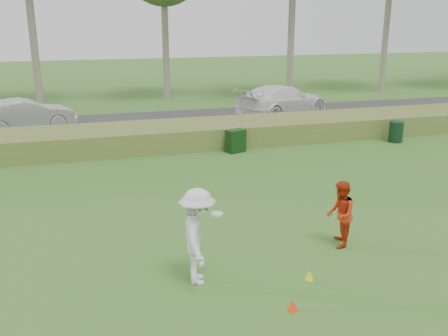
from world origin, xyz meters
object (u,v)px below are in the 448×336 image
object	(u,v)px
utility_cabinet	(236,141)
cone_orange	(293,305)
cone_yellow	(309,275)
car_mid	(26,114)
car_right	(282,100)
player_white	(198,236)
player_red	(340,214)
trash_bin	(396,132)

from	to	relation	value
utility_cabinet	cone_orange	bearing A→B (deg)	-120.67
cone_orange	cone_yellow	bearing A→B (deg)	50.27
car_mid	car_right	xyz separation A→B (m)	(13.40, 0.02, 0.09)
cone_orange	car_right	bearing A→B (deg)	68.00
cone_yellow	player_white	bearing A→B (deg)	165.31
player_red	car_mid	xyz separation A→B (m)	(-8.30, 15.80, -0.01)
car_right	cone_orange	bearing A→B (deg)	134.02
utility_cabinet	car_mid	world-z (taller)	car_mid
utility_cabinet	trash_bin	bearing A→B (deg)	-21.10
cone_yellow	utility_cabinet	world-z (taller)	utility_cabinet
player_white	car_mid	bearing A→B (deg)	26.89
player_white	utility_cabinet	distance (m)	10.59
utility_cabinet	cone_yellow	bearing A→B (deg)	-117.48
player_white	utility_cabinet	bearing A→B (deg)	-10.57
cone_yellow	trash_bin	distance (m)	13.52
cone_orange	utility_cabinet	distance (m)	11.66
trash_bin	car_right	bearing A→B (deg)	109.59
player_red	trash_bin	size ratio (longest dim) A/B	1.77
trash_bin	car_mid	distance (m)	17.41
player_white	car_mid	distance (m)	17.15
cone_yellow	car_mid	world-z (taller)	car_mid
trash_bin	car_mid	xyz separation A→B (m)	(-15.91, 7.04, 0.34)
player_red	trash_bin	xyz separation A→B (m)	(7.61, 8.76, -0.35)
car_right	utility_cabinet	bearing A→B (deg)	120.20
car_mid	player_white	bearing A→B (deg)	178.95
car_mid	cone_orange	bearing A→B (deg)	-178.11
car_mid	car_right	distance (m)	13.40
player_red	utility_cabinet	size ratio (longest dim) A/B	1.74
player_white	trash_bin	size ratio (longest dim) A/B	2.22
player_white	cone_orange	xyz separation A→B (m)	(1.46, -1.57, -0.91)
player_white	cone_yellow	xyz separation A→B (m)	(2.27, -0.59, -0.92)
player_red	cone_orange	bearing A→B (deg)	-19.48
player_white	trash_bin	xyz separation A→B (m)	(11.28, 9.47, -0.56)
cone_yellow	trash_bin	world-z (taller)	trash_bin
cone_orange	utility_cabinet	bearing A→B (deg)	77.77
cone_yellow	trash_bin	size ratio (longest dim) A/B	0.23
cone_orange	car_right	xyz separation A→B (m)	(7.32, 18.10, 0.79)
cone_yellow	car_mid	size ratio (longest dim) A/B	0.05
cone_orange	trash_bin	bearing A→B (deg)	48.34
utility_cabinet	car_mid	xyz separation A→B (m)	(-8.56, 6.70, 0.34)
trash_bin	car_mid	size ratio (longest dim) A/B	0.20
cone_orange	trash_bin	world-z (taller)	trash_bin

